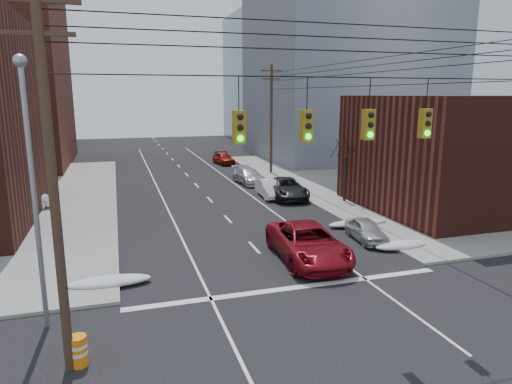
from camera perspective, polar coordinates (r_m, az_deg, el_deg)
ground at (r=14.77m, az=14.44°, el=-21.42°), size 160.00×160.00×0.00m
sidewalk_ne at (r=50.99m, az=24.70°, el=1.94°), size 40.00×40.00×0.15m
building_office at (r=61.67m, az=11.20°, el=15.97°), size 22.00×20.00×25.00m
building_glass at (r=86.10m, az=3.97°, el=13.99°), size 20.00×18.00×22.00m
building_storefront at (r=36.40m, az=26.03°, el=4.44°), size 16.00×12.00×8.00m
utility_pole_left at (r=13.66m, az=-24.10°, el=1.42°), size 2.20×0.28×11.00m
utility_pole_far at (r=46.97m, az=1.92°, el=9.28°), size 2.20×0.28×11.00m
traffic_signals at (r=15.02m, az=10.26°, el=8.47°), size 17.00×0.42×2.02m
street_light at (r=16.78m, az=-26.25°, el=2.18°), size 0.44×0.44×9.32m
bare_tree at (r=34.96m, az=11.07°, el=2.39°), size 2.09×2.20×4.93m
snow_nw at (r=20.90m, az=-17.83°, el=-10.61°), size 3.50×1.08×0.42m
snow_ne at (r=25.63m, az=17.61°, el=-6.36°), size 3.00×1.08×0.42m
snow_east_far at (r=29.26m, az=12.63°, el=-3.80°), size 4.00×1.08×0.42m
red_pickup at (r=22.86m, az=6.51°, el=-6.33°), size 3.27×6.49×1.76m
parked_car_a at (r=26.46m, az=13.62°, el=-4.64°), size 1.80×3.71×1.22m
parked_car_b at (r=36.62m, az=1.69°, el=0.45°), size 1.72×4.29×1.39m
parked_car_c at (r=36.32m, az=3.82°, el=0.49°), size 3.16×5.90×1.58m
parked_car_d at (r=42.21m, az=-0.92°, el=2.04°), size 2.37×5.07×1.43m
parked_car_e at (r=54.18m, az=-4.07°, el=4.23°), size 2.23×4.35×1.42m
parked_car_f at (r=56.47m, az=-4.37°, el=4.47°), size 1.55×3.90×1.26m
lot_car_a at (r=35.67m, az=-27.48°, el=-0.99°), size 4.45×2.82×1.38m
lot_car_b at (r=41.86m, az=-26.91°, el=0.82°), size 5.50×3.89×1.39m
construction_barrel at (r=15.54m, az=-21.32°, el=-17.98°), size 0.70×0.70×0.96m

